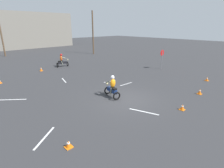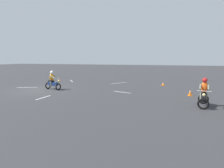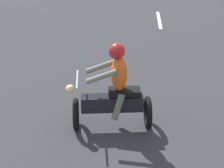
# 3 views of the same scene
# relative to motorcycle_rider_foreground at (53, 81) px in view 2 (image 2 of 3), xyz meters

# --- Properties ---
(ground_plane) EXTENTS (120.00, 120.00, 0.00)m
(ground_plane) POSITION_rel_motorcycle_rider_foreground_xyz_m (0.45, -0.92, -0.73)
(ground_plane) COLOR #333335
(motorcycle_rider_foreground) EXTENTS (0.94, 1.56, 1.66)m
(motorcycle_rider_foreground) POSITION_rel_motorcycle_rider_foreground_xyz_m (0.00, 0.00, 0.00)
(motorcycle_rider_foreground) COLOR black
(motorcycle_rider_foreground) RESTS_ON ground
(motorcycle_rider_background) EXTENTS (1.55, 0.89, 1.66)m
(motorcycle_rider_background) POSITION_rel_motorcycle_rider_foreground_xyz_m (2.29, 11.65, 0.00)
(motorcycle_rider_background) COLOR black
(motorcycle_rider_background) RESTS_ON ground
(traffic_cone_near_left) EXTENTS (0.32, 0.32, 0.47)m
(traffic_cone_near_left) POSITION_rel_motorcycle_rider_foreground_xyz_m (-0.59, 11.34, -0.50)
(traffic_cone_near_left) COLOR orange
(traffic_cone_near_left) RESTS_ON ground
(traffic_cone_mid_center) EXTENTS (0.32, 0.32, 0.32)m
(traffic_cone_mid_center) POSITION_rel_motorcycle_rider_foreground_xyz_m (-5.20, 9.39, -0.57)
(traffic_cone_mid_center) COLOR orange
(traffic_cone_mid_center) RESTS_ON ground
(traffic_cone_mid_left) EXTENTS (0.32, 0.32, 0.32)m
(traffic_cone_mid_left) POSITION_rel_motorcycle_rider_foreground_xyz_m (-5.23, -2.77, -0.57)
(traffic_cone_mid_left) COLOR orange
(traffic_cone_mid_left) RESTS_ON ground
(lane_stripe_e) EXTENTS (1.47, 0.17, 0.01)m
(lane_stripe_e) POSITION_rel_motorcycle_rider_foreground_xyz_m (2.99, 1.33, -0.72)
(lane_stripe_e) COLOR silver
(lane_stripe_e) RESTS_ON ground
(lane_stripe_n) EXTENTS (0.53, 1.56, 0.01)m
(lane_stripe_n) POSITION_rel_motorcycle_rider_foreground_xyz_m (-0.51, 6.20, -0.72)
(lane_stripe_n) COLOR silver
(lane_stripe_n) RESTS_ON ground
(lane_stripe_nw) EXTENTS (1.75, 1.46, 0.01)m
(lane_stripe_nw) POSITION_rel_motorcycle_rider_foreground_xyz_m (-5.58, 4.62, -0.72)
(lane_stripe_nw) COLOR silver
(lane_stripe_nw) RESTS_ON ground
(lane_stripe_sw) EXTENTS (1.49, 1.17, 0.01)m
(lane_stripe_sw) POSITION_rel_motorcycle_rider_foreground_xyz_m (-5.70, -1.38, -0.72)
(lane_stripe_sw) COLOR silver
(lane_stripe_sw) RESTS_ON ground
(lane_stripe_s) EXTENTS (0.72, 1.77, 0.01)m
(lane_stripe_s) POSITION_rel_motorcycle_rider_foreground_xyz_m (-0.20, -3.01, -0.72)
(lane_stripe_s) COLOR silver
(lane_stripe_s) RESTS_ON ground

